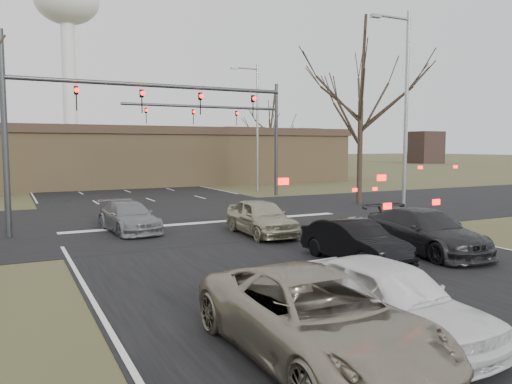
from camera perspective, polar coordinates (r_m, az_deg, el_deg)
ground at (r=12.61m, az=17.68°, el=-11.45°), size 360.00×360.00×0.00m
road_main at (r=69.20m, az=-19.60°, el=2.01°), size 14.00×300.00×0.02m
road_cross at (r=25.33m, az=-6.78°, el=-2.85°), size 200.00×14.00×0.02m
building at (r=47.77m, az=-14.01°, el=4.02°), size 42.40×10.40×5.30m
water_tower at (r=133.27m, az=-20.80°, el=18.77°), size 15.00×15.00×44.50m
mast_arm_near at (r=21.89m, az=-18.22°, el=8.93°), size 12.12×0.24×8.00m
mast_arm_far at (r=34.87m, az=-1.75°, el=7.64°), size 11.12×0.24×8.00m
streetlight_right_near at (r=25.50m, az=16.50°, el=9.58°), size 2.34×0.25×10.00m
streetlight_right_far at (r=39.86m, az=-0.07°, el=8.16°), size 2.34×0.25×10.00m
tree_right_near at (r=31.84m, az=11.98°, el=14.78°), size 6.90×6.90×11.50m
tree_right_far at (r=49.64m, az=1.67°, el=9.17°), size 5.40×5.40×9.00m
car_silver_suv at (r=8.64m, az=6.75°, el=-13.96°), size 2.45×5.29×1.47m
car_white_sedan at (r=9.71m, az=14.77°, el=-11.76°), size 2.07×4.56×1.52m
car_black_hatch at (r=15.71m, az=11.20°, el=-5.55°), size 1.51×3.99×1.30m
car_charcoal_sedan at (r=17.72m, az=18.79°, el=-4.26°), size 2.45×5.16×1.45m
car_grey_ahead at (r=21.50m, az=-14.33°, el=-2.78°), size 2.14×4.45×1.25m
car_silver_ahead at (r=20.07m, az=0.57°, el=-2.88°), size 1.90×4.35×1.46m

